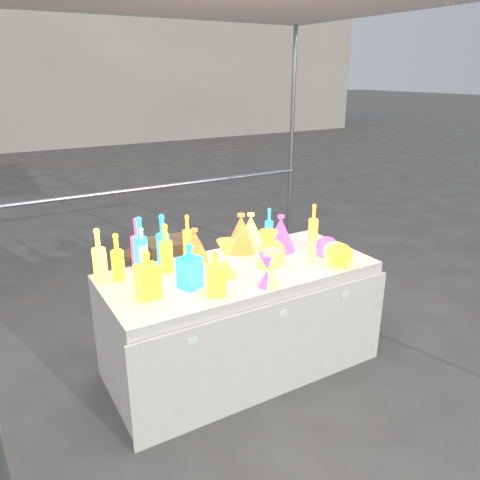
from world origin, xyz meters
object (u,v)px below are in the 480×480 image
bottle_0 (166,248)px  cardboard_box_closed (172,256)px  decanter_0 (147,274)px  hourglass_0 (226,259)px  globe_0 (340,256)px  display_table (241,319)px  lampshade_0 (241,232)px

bottle_0 → cardboard_box_closed: bearing=67.3°
cardboard_box_closed → decanter_0: (-0.89, -1.86, 0.71)m
cardboard_box_closed → decanter_0: decanter_0 is taller
decanter_0 → hourglass_0: (0.53, 0.02, -0.02)m
decanter_0 → globe_0: 1.29m
display_table → cardboard_box_closed: display_table is taller
cardboard_box_closed → lampshade_0: size_ratio=1.81×
display_table → hourglass_0: hourglass_0 is taller
cardboard_box_closed → hourglass_0: 1.99m
display_table → globe_0: size_ratio=10.68×
globe_0 → lampshade_0: size_ratio=0.61×
decanter_0 → globe_0: size_ratio=1.67×
hourglass_0 → globe_0: hourglass_0 is taller
cardboard_box_closed → decanter_0: size_ratio=1.76×
hourglass_0 → globe_0: (0.74, -0.22, -0.05)m
display_table → globe_0: 0.80m
display_table → globe_0: (0.60, -0.28, 0.44)m
cardboard_box_closed → decanter_0: 2.18m
display_table → decanter_0: size_ratio=6.39×
bottle_0 → lampshade_0: bearing=7.3°
display_table → hourglass_0: 0.52m
bottle_0 → hourglass_0: size_ratio=1.32×
cardboard_box_closed → bottle_0: 1.84m
globe_0 → hourglass_0: bearing=163.3°
decanter_0 → hourglass_0: decanter_0 is taller
globe_0 → lampshade_0: 0.72m
display_table → lampshade_0: lampshade_0 is taller
globe_0 → decanter_0: bearing=171.2°
decanter_0 → lampshade_0: size_ratio=1.03×
cardboard_box_closed → bottle_0: (-0.65, -1.56, 0.73)m
bottle_0 → decanter_0: bottle_0 is taller
display_table → globe_0: globe_0 is taller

